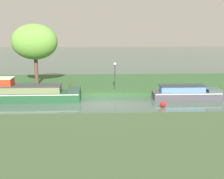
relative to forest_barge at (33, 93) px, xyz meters
The scene contains 9 objects.
ground_plane 6.25m from the forest_barge, 11.14° to the right, with size 120.00×120.00×0.00m, color #3F5548.
riverbank_far 8.43m from the forest_barge, 43.58° to the left, with size 72.00×10.00×0.40m, color #2F542C.
riverbank_near 11.89m from the forest_barge, 59.14° to the right, with size 72.00×10.00×0.40m, color #3B5131.
forest_barge is the anchor object (origin of this frame).
slate_narrowboat 13.24m from the forest_barge, ahead, with size 5.88×1.63×1.21m.
willow_tree_left 6.55m from the forest_barge, 98.06° to the left, with size 4.58×3.23×6.04m.
lamp_post 7.64m from the forest_barge, 18.97° to the left, with size 0.24×0.24×2.51m.
mooring_post_near 3.30m from the forest_barge, 24.49° to the left, with size 0.19×0.19×0.86m, color #4D411F.
channel_buoy 10.96m from the forest_barge, 13.16° to the right, with size 0.46×0.46×0.46m, color red.
Camera 1 is at (-0.46, -23.86, 6.50)m, focal length 47.94 mm.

